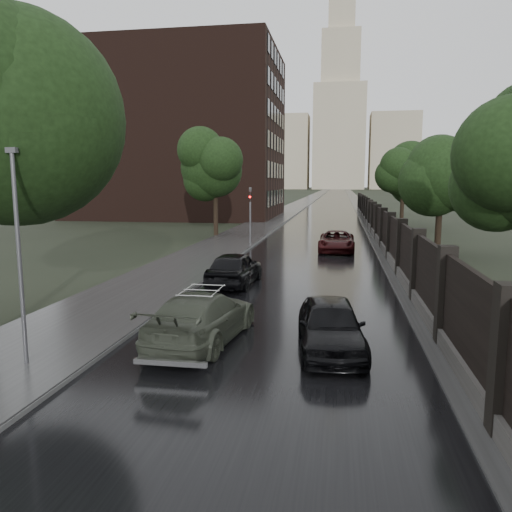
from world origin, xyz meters
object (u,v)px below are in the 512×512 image
(tree_left_far, at_px, (215,170))
(car_right_near, at_px, (330,325))
(volga_sedan, at_px, (202,317))
(tree_right_c, at_px, (403,175))
(hatchback_left, at_px, (235,268))
(tree_right_b, at_px, (441,172))
(car_right_far, at_px, (337,241))
(lamp_post, at_px, (19,257))
(traffic_light, at_px, (250,211))

(tree_left_far, bearing_deg, car_right_near, -69.76)
(volga_sedan, bearing_deg, tree_left_far, -70.84)
(tree_left_far, xyz_separation_m, tree_right_c, (15.50, 10.00, -0.29))
(tree_right_c, distance_m, car_right_near, 36.77)
(tree_right_c, height_order, volga_sedan, tree_right_c)
(tree_right_c, xyz_separation_m, hatchback_left, (-10.09, -28.27, -4.22))
(tree_right_b, height_order, tree_right_c, same)
(car_right_far, bearing_deg, car_right_near, -89.68)
(tree_right_c, xyz_separation_m, lamp_post, (-12.90, -38.50, -2.28))
(tree_left_far, distance_m, traffic_light, 6.84)
(tree_right_c, relative_size, volga_sedan, 1.46)
(tree_right_b, distance_m, lamp_post, 24.33)
(hatchback_left, bearing_deg, lamp_post, 77.51)
(tree_left_far, bearing_deg, hatchback_left, -73.49)
(tree_right_b, height_order, car_right_near, tree_right_b)
(volga_sedan, xyz_separation_m, car_right_near, (3.49, -0.21, -0.01))
(volga_sedan, bearing_deg, hatchback_left, -78.91)
(tree_right_c, relative_size, hatchback_left, 1.64)
(hatchback_left, relative_size, car_right_far, 0.91)
(tree_left_far, relative_size, hatchback_left, 1.73)
(tree_left_far, xyz_separation_m, tree_right_b, (15.50, -8.00, -0.29))
(hatchback_left, bearing_deg, traffic_light, -79.75)
(car_right_near, bearing_deg, tree_left_far, 104.20)
(tree_left_far, relative_size, tree_right_c, 1.05)
(traffic_light, distance_m, car_right_far, 6.50)
(traffic_light, relative_size, hatchback_left, 0.93)
(tree_right_b, height_order, hatchback_left, tree_right_b)
(tree_right_b, relative_size, car_right_near, 1.73)
(tree_right_b, height_order, volga_sedan, tree_right_b)
(tree_right_c, bearing_deg, tree_left_far, -147.17)
(lamp_post, xyz_separation_m, car_right_far, (7.00, 21.40, -2.01))
(lamp_post, height_order, volga_sedan, lamp_post)
(tree_right_c, distance_m, traffic_light, 19.26)
(tree_right_b, xyz_separation_m, traffic_light, (-11.80, 2.99, -2.55))
(tree_right_c, relative_size, car_right_near, 1.73)
(tree_right_c, distance_m, lamp_post, 40.67)
(tree_left_far, distance_m, tree_right_b, 17.45)
(tree_right_b, bearing_deg, tree_right_c, 90.00)
(tree_right_c, bearing_deg, volga_sedan, -104.69)
(car_right_far, bearing_deg, tree_right_b, -8.36)
(tree_left_far, bearing_deg, tree_right_b, -27.30)
(traffic_light, bearing_deg, volga_sedan, -83.40)
(tree_left_far, xyz_separation_m, car_right_far, (9.60, -7.10, -4.59))
(tree_right_b, bearing_deg, traffic_light, 165.76)
(traffic_light, bearing_deg, tree_left_far, 126.47)
(tree_right_c, bearing_deg, tree_right_b, -90.00)
(traffic_light, height_order, hatchback_left, traffic_light)
(tree_left_far, bearing_deg, tree_right_c, 32.83)
(lamp_post, relative_size, car_right_near, 1.26)
(tree_right_b, bearing_deg, tree_left_far, 152.70)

